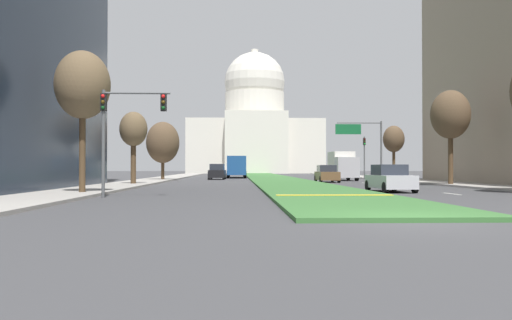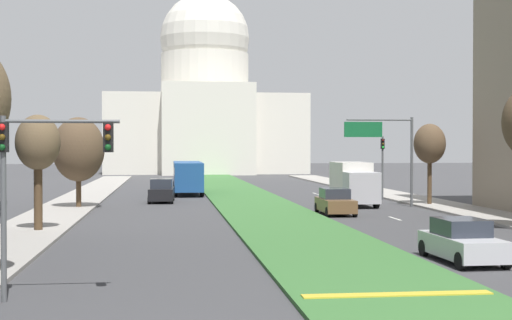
{
  "view_description": "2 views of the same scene",
  "coord_description": "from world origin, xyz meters",
  "px_view_note": "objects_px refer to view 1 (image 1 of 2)",
  "views": [
    {
      "loc": [
        -4.59,
        -13.58,
        1.46
      ],
      "look_at": [
        -2.18,
        50.65,
        2.35
      ],
      "focal_mm": 36.73,
      "sensor_mm": 36.0,
      "label": 1
    },
    {
      "loc": [
        -6.47,
        -9.62,
        4.32
      ],
      "look_at": [
        2.35,
        64.09,
        3.05
      ],
      "focal_mm": 52.44,
      "sensor_mm": 36.0,
      "label": 2
    }
  ],
  "objects_px": {
    "street_tree_left_near": "(83,86)",
    "street_tree_left_mid": "(133,130)",
    "traffic_light_near_left": "(121,119)",
    "overhead_guide_sign": "(364,138)",
    "street_tree_right_mid": "(450,115)",
    "capitol_building": "(255,126)",
    "street_tree_left_far": "(163,143)",
    "sedan_lead_stopped": "(390,179)",
    "city_bus": "(237,165)",
    "box_truck_delivery": "(343,165)",
    "street_tree_right_far": "(394,139)",
    "traffic_light_far_right": "(364,152)",
    "sedan_midblock": "(327,174)",
    "sedan_distant": "(217,172)"
  },
  "relations": [
    {
      "from": "overhead_guide_sign",
      "to": "street_tree_right_far",
      "type": "height_order",
      "value": "overhead_guide_sign"
    },
    {
      "from": "traffic_light_far_right",
      "to": "street_tree_left_mid",
      "type": "bearing_deg",
      "value": -139.56
    },
    {
      "from": "traffic_light_near_left",
      "to": "street_tree_left_near",
      "type": "relative_size",
      "value": 0.68
    },
    {
      "from": "street_tree_left_near",
      "to": "sedan_lead_stopped",
      "type": "height_order",
      "value": "street_tree_left_near"
    },
    {
      "from": "overhead_guide_sign",
      "to": "city_bus",
      "type": "bearing_deg",
      "value": 129.7
    },
    {
      "from": "street_tree_left_mid",
      "to": "capitol_building",
      "type": "bearing_deg",
      "value": 81.6
    },
    {
      "from": "box_truck_delivery",
      "to": "traffic_light_near_left",
      "type": "bearing_deg",
      "value": -118.21
    },
    {
      "from": "city_bus",
      "to": "sedan_lead_stopped",
      "type": "bearing_deg",
      "value": -77.82
    },
    {
      "from": "traffic_light_far_right",
      "to": "overhead_guide_sign",
      "type": "relative_size",
      "value": 0.8
    },
    {
      "from": "street_tree_left_near",
      "to": "street_tree_left_mid",
      "type": "distance_m",
      "value": 14.64
    },
    {
      "from": "street_tree_left_far",
      "to": "sedan_lead_stopped",
      "type": "xyz_separation_m",
      "value": [
        17.18,
        -26.44,
        -3.39
      ]
    },
    {
      "from": "street_tree_left_mid",
      "to": "box_truck_delivery",
      "type": "distance_m",
      "value": 25.36
    },
    {
      "from": "sedan_lead_stopped",
      "to": "city_bus",
      "type": "xyz_separation_m",
      "value": [
        -9.12,
        42.28,
        1.0
      ]
    },
    {
      "from": "capitol_building",
      "to": "traffic_light_far_right",
      "type": "bearing_deg",
      "value": -80.71
    },
    {
      "from": "traffic_light_far_right",
      "to": "street_tree_right_mid",
      "type": "distance_m",
      "value": 22.79
    },
    {
      "from": "street_tree_left_near",
      "to": "street_tree_right_far",
      "type": "relative_size",
      "value": 1.27
    },
    {
      "from": "street_tree_right_mid",
      "to": "box_truck_delivery",
      "type": "height_order",
      "value": "street_tree_right_mid"
    },
    {
      "from": "traffic_light_far_right",
      "to": "street_tree_right_mid",
      "type": "xyz_separation_m",
      "value": [
        1.24,
        -22.64,
        2.24
      ]
    },
    {
      "from": "street_tree_right_far",
      "to": "sedan_midblock",
      "type": "xyz_separation_m",
      "value": [
        -8.49,
        -6.08,
        -3.74
      ]
    },
    {
      "from": "traffic_light_near_left",
      "to": "street_tree_right_mid",
      "type": "relative_size",
      "value": 0.69
    },
    {
      "from": "overhead_guide_sign",
      "to": "city_bus",
      "type": "xyz_separation_m",
      "value": [
        -13.91,
        16.76,
        -2.85
      ]
    },
    {
      "from": "overhead_guide_sign",
      "to": "sedan_lead_stopped",
      "type": "relative_size",
      "value": 1.47
    },
    {
      "from": "city_bus",
      "to": "sedan_distant",
      "type": "bearing_deg",
      "value": -102.85
    },
    {
      "from": "traffic_light_near_left",
      "to": "street_tree_right_far",
      "type": "xyz_separation_m",
      "value": [
        22.9,
        31.57,
        0.73
      ]
    },
    {
      "from": "street_tree_left_far",
      "to": "sedan_lead_stopped",
      "type": "height_order",
      "value": "street_tree_left_far"
    },
    {
      "from": "capitol_building",
      "to": "traffic_light_near_left",
      "type": "height_order",
      "value": "capitol_building"
    },
    {
      "from": "overhead_guide_sign",
      "to": "city_bus",
      "type": "distance_m",
      "value": 21.97
    },
    {
      "from": "overhead_guide_sign",
      "to": "street_tree_left_mid",
      "type": "distance_m",
      "value": 26.16
    },
    {
      "from": "traffic_light_far_right",
      "to": "street_tree_right_mid",
      "type": "relative_size",
      "value": 0.69
    },
    {
      "from": "traffic_light_far_right",
      "to": "sedan_distant",
      "type": "relative_size",
      "value": 1.12
    },
    {
      "from": "street_tree_left_near",
      "to": "street_tree_left_mid",
      "type": "height_order",
      "value": "street_tree_left_near"
    },
    {
      "from": "street_tree_left_near",
      "to": "sedan_midblock",
      "type": "relative_size",
      "value": 1.67
    },
    {
      "from": "overhead_guide_sign",
      "to": "street_tree_right_mid",
      "type": "relative_size",
      "value": 0.86
    },
    {
      "from": "street_tree_right_far",
      "to": "box_truck_delivery",
      "type": "distance_m",
      "value": 6.27
    },
    {
      "from": "sedan_lead_stopped",
      "to": "sedan_distant",
      "type": "xyz_separation_m",
      "value": [
        -11.45,
        32.07,
        0.1
      ]
    },
    {
      "from": "street_tree_left_mid",
      "to": "sedan_lead_stopped",
      "type": "distance_m",
      "value": 21.44
    },
    {
      "from": "street_tree_left_mid",
      "to": "sedan_midblock",
      "type": "relative_size",
      "value": 1.3
    },
    {
      "from": "street_tree_left_far",
      "to": "sedan_distant",
      "type": "bearing_deg",
      "value": 44.55
    },
    {
      "from": "capitol_building",
      "to": "street_tree_left_far",
      "type": "xyz_separation_m",
      "value": [
        -12.61,
        -73.04,
        -7.65
      ]
    },
    {
      "from": "street_tree_left_near",
      "to": "street_tree_left_mid",
      "type": "relative_size",
      "value": 1.29
    },
    {
      "from": "traffic_light_far_right",
      "to": "sedan_midblock",
      "type": "distance_m",
      "value": 14.17
    },
    {
      "from": "street_tree_right_mid",
      "to": "sedan_distant",
      "type": "relative_size",
      "value": 1.62
    },
    {
      "from": "traffic_light_far_right",
      "to": "street_tree_left_far",
      "type": "bearing_deg",
      "value": -166.21
    },
    {
      "from": "overhead_guide_sign",
      "to": "street_tree_left_mid",
      "type": "bearing_deg",
      "value": -148.44
    },
    {
      "from": "capitol_building",
      "to": "street_tree_left_far",
      "type": "height_order",
      "value": "capitol_building"
    },
    {
      "from": "overhead_guide_sign",
      "to": "street_tree_left_near",
      "type": "height_order",
      "value": "street_tree_left_near"
    },
    {
      "from": "traffic_light_near_left",
      "to": "street_tree_left_mid",
      "type": "distance_m",
      "value": 17.53
    },
    {
      "from": "traffic_light_far_right",
      "to": "sedan_lead_stopped",
      "type": "bearing_deg",
      "value": -101.29
    },
    {
      "from": "sedan_midblock",
      "to": "capitol_building",
      "type": "bearing_deg",
      "value": 93.07
    },
    {
      "from": "traffic_light_near_left",
      "to": "sedan_midblock",
      "type": "height_order",
      "value": "traffic_light_near_left"
    }
  ]
}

